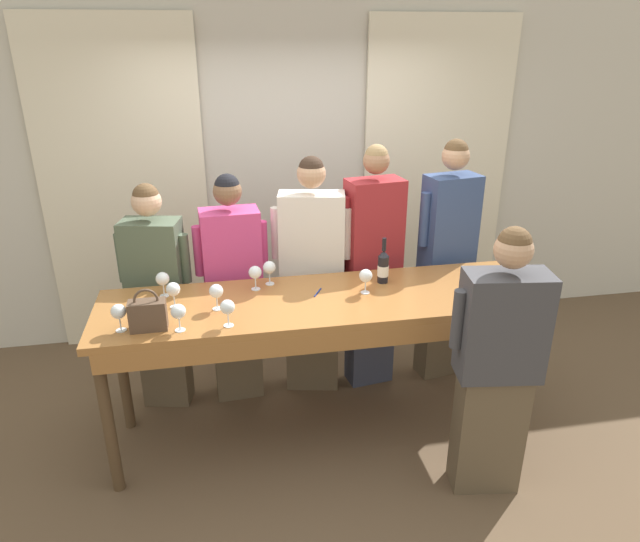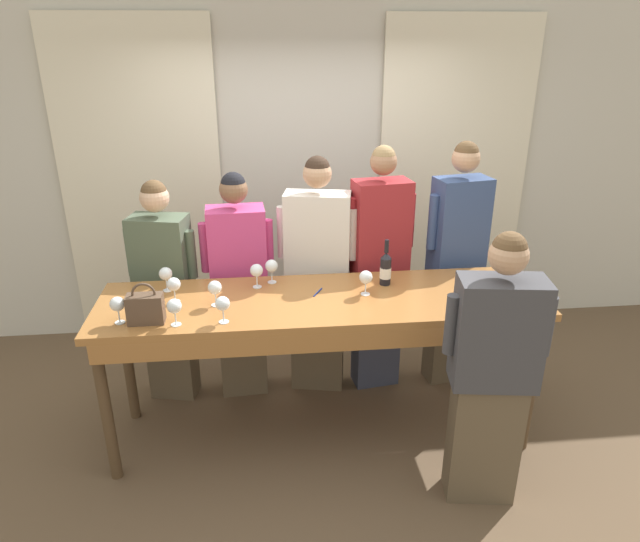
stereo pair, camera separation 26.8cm
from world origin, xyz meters
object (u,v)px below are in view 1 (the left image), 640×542
(wine_glass_front_left, at_px, (216,292))
(wine_glass_center_right, at_px, (269,268))
(guest_navy_coat, at_px, (446,260))
(guest_cream_sweater, at_px, (312,277))
(wine_glass_front_right, at_px, (366,276))
(guest_olive_jacket, at_px, (158,297))
(tasting_bar, at_px, (323,315))
(handbag, at_px, (148,314))
(guest_pink_top, at_px, (234,289))
(wine_glass_front_mid, at_px, (178,312))
(host_pouring, at_px, (497,365))
(wine_bottle, at_px, (383,267))
(wine_glass_back_mid, at_px, (227,308))
(wine_glass_center_mid, at_px, (163,279))
(wine_glass_back_right, at_px, (173,290))
(wine_glass_back_left, at_px, (119,312))
(guest_striped_shirt, at_px, (372,268))
(wine_glass_center_left, at_px, (255,273))

(wine_glass_front_left, relative_size, wine_glass_center_right, 1.00)
(guest_navy_coat, bearing_deg, guest_cream_sweater, -180.00)
(wine_glass_front_right, height_order, guest_olive_jacket, guest_olive_jacket)
(tasting_bar, xyz_separation_m, handbag, (-1.02, -0.19, 0.20))
(guest_pink_top, xyz_separation_m, guest_navy_coat, (1.58, 0.00, 0.11))
(wine_glass_front_mid, relative_size, host_pouring, 0.10)
(wine_bottle, xyz_separation_m, wine_glass_back_mid, (-1.02, -0.43, 0.00))
(wine_bottle, height_order, handbag, wine_bottle)
(wine_glass_center_mid, xyz_separation_m, guest_pink_top, (0.44, 0.36, -0.27))
(wine_glass_front_right, xyz_separation_m, wine_glass_center_right, (-0.58, 0.25, -0.00))
(wine_glass_back_right, bearing_deg, guest_olive_jacket, 106.22)
(tasting_bar, bearing_deg, wine_bottle, 23.68)
(wine_glass_back_right, bearing_deg, wine_glass_back_mid, -44.16)
(tasting_bar, relative_size, wine_glass_front_right, 17.24)
(wine_glass_front_right, relative_size, wine_glass_back_left, 1.00)
(wine_glass_front_left, distance_m, wine_glass_front_right, 0.93)
(wine_bottle, distance_m, wine_glass_front_left, 1.10)
(handbag, relative_size, wine_glass_back_left, 1.53)
(guest_olive_jacket, bearing_deg, wine_glass_back_mid, -60.84)
(wine_glass_front_mid, bearing_deg, wine_glass_front_right, 14.22)
(wine_bottle, distance_m, wine_glass_front_right, 0.21)
(wine_glass_front_mid, bearing_deg, guest_olive_jacket, 103.23)
(tasting_bar, height_order, wine_glass_center_mid, wine_glass_center_mid)
(wine_bottle, height_order, guest_navy_coat, guest_navy_coat)
(wine_glass_center_mid, height_order, guest_navy_coat, guest_navy_coat)
(wine_glass_front_left, xyz_separation_m, guest_navy_coat, (1.70, 0.60, -0.16))
(guest_olive_jacket, relative_size, guest_striped_shirt, 0.89)
(guest_striped_shirt, distance_m, host_pouring, 1.29)
(wine_glass_center_mid, bearing_deg, wine_glass_back_left, -116.57)
(wine_bottle, relative_size, wine_glass_front_left, 1.92)
(wine_glass_center_mid, bearing_deg, guest_olive_jacket, 102.90)
(wine_bottle, distance_m, wine_glass_back_mid, 1.11)
(wine_glass_center_mid, xyz_separation_m, wine_glass_back_right, (0.07, -0.17, 0.00))
(guest_olive_jacket, relative_size, host_pouring, 1.00)
(host_pouring, bearing_deg, wine_glass_center_mid, 154.52)
(guest_cream_sweater, distance_m, guest_striped_shirt, 0.45)
(guest_pink_top, relative_size, guest_cream_sweater, 0.95)
(wine_glass_front_right, height_order, wine_glass_back_left, same)
(handbag, bearing_deg, wine_glass_back_right, 63.58)
(wine_glass_center_mid, xyz_separation_m, guest_striped_shirt, (1.45, 0.36, -0.18))
(tasting_bar, bearing_deg, guest_cream_sweater, 86.75)
(wine_bottle, height_order, wine_glass_back_left, wine_bottle)
(wine_glass_center_left, relative_size, guest_striped_shirt, 0.09)
(guest_cream_sweater, bearing_deg, host_pouring, -56.01)
(wine_glass_center_left, distance_m, wine_glass_center_mid, 0.57)
(wine_glass_back_right, xyz_separation_m, guest_cream_sweater, (0.93, 0.53, -0.21))
(guest_navy_coat, bearing_deg, guest_pink_top, -180.00)
(wine_glass_back_mid, relative_size, host_pouring, 0.10)
(wine_glass_back_left, xyz_separation_m, guest_navy_coat, (2.23, 0.77, -0.16))
(handbag, bearing_deg, wine_glass_center_right, 33.90)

